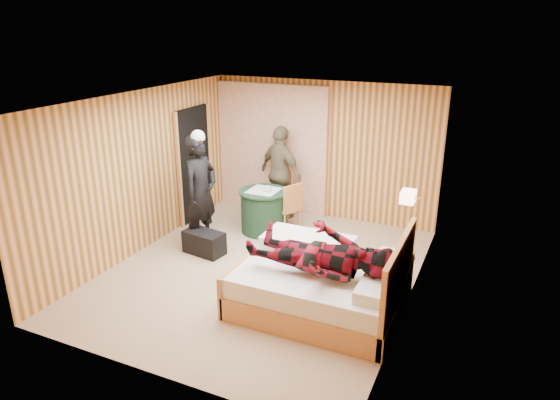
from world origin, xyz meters
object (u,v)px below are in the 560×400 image
at_px(chair_near, 289,204).
at_px(man_at_table, 281,173).
at_px(wall_lamp, 408,197).
at_px(woman_standing, 201,192).
at_px(bed, 323,284).
at_px(duffel_bag, 204,243).
at_px(chair_far, 280,190).
at_px(nightstand, 393,275).
at_px(man_on_bed, 320,244).
at_px(round_table, 264,211).

height_order(chair_near, man_at_table, man_at_table).
relative_size(wall_lamp, woman_standing, 0.14).
distance_m(bed, duffel_bag, 2.34).
distance_m(chair_near, man_at_table, 0.80).
relative_size(bed, chair_far, 2.20).
distance_m(wall_lamp, duffel_bag, 3.24).
bearing_deg(duffel_bag, nightstand, 7.60).
height_order(bed, chair_far, bed).
bearing_deg(man_on_bed, man_at_table, 122.41).
bearing_deg(nightstand, duffel_bag, 178.82).
distance_m(round_table, woman_standing, 1.25).
xyz_separation_m(duffel_bag, man_at_table, (0.47, 1.90, 0.68)).
bearing_deg(round_table, man_on_bed, -49.68).
xyz_separation_m(round_table, chair_near, (0.42, 0.12, 0.14)).
relative_size(bed, man_at_table, 1.18).
distance_m(nightstand, man_on_bed, 1.32).
distance_m(bed, round_table, 2.58).
relative_size(bed, nightstand, 3.39).
bearing_deg(woman_standing, man_at_table, -14.76).
relative_size(chair_far, duffel_bag, 1.45).
bearing_deg(chair_near, chair_far, -114.97).
distance_m(man_at_table, man_on_bed, 3.34).
height_order(bed, man_on_bed, man_on_bed).
relative_size(chair_far, man_at_table, 0.54).
bearing_deg(man_at_table, bed, 148.27).
xyz_separation_m(nightstand, man_at_table, (-2.52, 1.96, 0.56)).
relative_size(round_table, woman_standing, 0.46).
bearing_deg(duffel_bag, bed, -8.44).
bearing_deg(man_at_table, woman_standing, 92.22).
bearing_deg(woman_standing, chair_far, -14.96).
xyz_separation_m(round_table, man_on_bed, (1.79, -2.11, 0.60)).
distance_m(nightstand, chair_near, 2.51).
height_order(chair_near, woman_standing, woman_standing).
xyz_separation_m(wall_lamp, nightstand, (-0.04, -0.35, -1.00)).
bearing_deg(chair_near, man_at_table, -117.28).
bearing_deg(wall_lamp, chair_near, 154.51).
height_order(wall_lamp, woman_standing, woman_standing).
xyz_separation_m(man_at_table, man_on_bed, (1.79, -2.82, 0.12)).
distance_m(bed, chair_near, 2.41).
xyz_separation_m(bed, duffel_bag, (-2.23, 0.69, -0.14)).
bearing_deg(round_table, wall_lamp, -19.36).
bearing_deg(wall_lamp, round_table, 160.64).
xyz_separation_m(wall_lamp, chair_near, (-2.14, 1.02, -0.78)).
relative_size(round_table, man_on_bed, 0.48).
distance_m(round_table, chair_far, 0.69).
xyz_separation_m(chair_far, man_at_table, (0.01, 0.04, 0.32)).
bearing_deg(chair_far, duffel_bag, -109.62).
distance_m(woman_standing, man_on_bed, 2.72).
relative_size(chair_near, woman_standing, 0.49).
height_order(chair_near, man_on_bed, man_on_bed).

